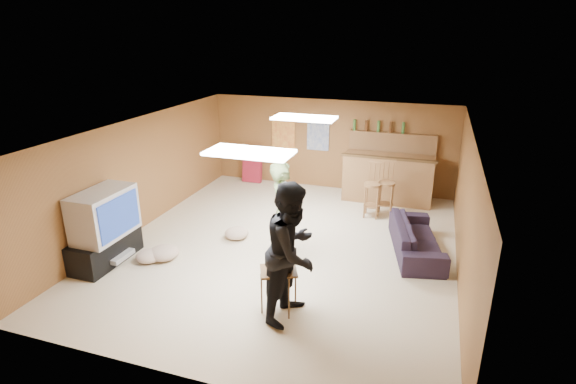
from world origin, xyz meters
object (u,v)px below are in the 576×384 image
(person_black, at_px, (293,252))
(tray_table, at_px, (279,290))
(person_olive, at_px, (283,214))
(tv_body, at_px, (104,214))
(bar_counter, at_px, (388,179))
(sofa, at_px, (416,238))

(person_black, xyz_separation_m, tray_table, (-0.21, 0.03, -0.65))
(person_olive, height_order, tray_table, person_olive)
(person_olive, distance_m, person_black, 1.47)
(tv_body, bearing_deg, bar_counter, 47.00)
(person_olive, bearing_deg, person_black, -171.45)
(person_black, height_order, tray_table, person_black)
(person_black, bearing_deg, sofa, -21.88)
(person_black, relative_size, sofa, 1.02)
(tray_table, bearing_deg, tv_body, 172.69)
(bar_counter, distance_m, sofa, 2.56)
(person_black, bearing_deg, person_olive, 33.62)
(bar_counter, xyz_separation_m, tray_table, (-0.94, -4.86, -0.23))
(person_olive, bearing_deg, tray_table, -179.07)
(bar_counter, xyz_separation_m, person_olive, (-1.32, -3.54, 0.35))
(bar_counter, relative_size, sofa, 1.05)
(tv_body, height_order, person_olive, person_olive)
(tray_table, bearing_deg, sofa, 54.54)
(person_olive, relative_size, person_black, 0.92)
(bar_counter, bearing_deg, tv_body, -133.00)
(tv_body, distance_m, person_olive, 2.97)
(bar_counter, xyz_separation_m, sofa, (0.80, -2.42, -0.27))
(sofa, bearing_deg, tv_body, 99.83)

